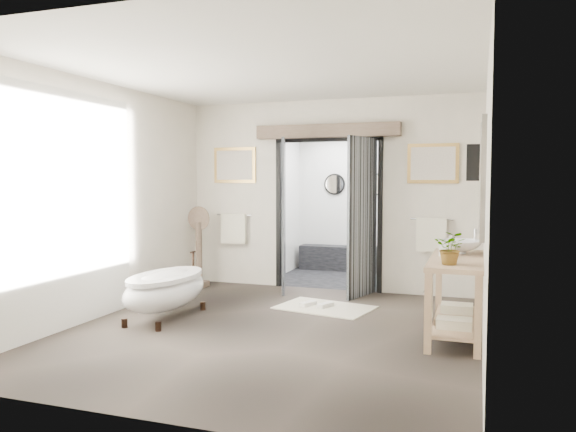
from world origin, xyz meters
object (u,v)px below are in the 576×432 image
at_px(clawfoot_tub, 166,289).
at_px(basin, 462,247).
at_px(rug, 325,307).
at_px(vanity, 454,290).

bearing_deg(clawfoot_tub, basin, 11.87).
bearing_deg(clawfoot_tub, rug, 34.26).
xyz_separation_m(clawfoot_tub, basin, (3.41, 0.72, 0.57)).
relative_size(clawfoot_tub, vanity, 0.94).
distance_m(clawfoot_tub, rug, 2.08).
xyz_separation_m(clawfoot_tub, vanity, (3.35, 0.34, 0.14)).
height_order(vanity, rug, vanity).
relative_size(clawfoot_tub, rug, 1.26).
xyz_separation_m(vanity, rug, (-1.66, 0.82, -0.50)).
distance_m(clawfoot_tub, vanity, 3.37).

